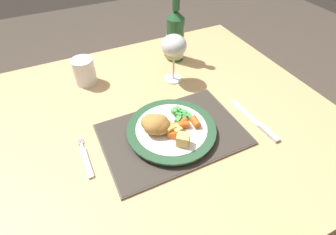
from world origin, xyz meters
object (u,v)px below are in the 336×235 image
(dining_table, at_px, (147,145))
(drinking_cup, at_px, (84,71))
(bottle, at_px, (175,36))
(table_knife, at_px, (258,123))
(fork, at_px, (86,160))
(dinner_plate, at_px, (171,130))
(wine_glass, at_px, (174,48))

(dining_table, height_order, drinking_cup, drinking_cup)
(bottle, bearing_deg, drinking_cup, -178.51)
(table_knife, height_order, bottle, bottle)
(fork, relative_size, drinking_cup, 1.57)
(dining_table, bearing_deg, drinking_cup, 111.63)
(table_knife, bearing_deg, bottle, 97.14)
(fork, height_order, table_knife, table_knife)
(drinking_cup, bearing_deg, table_knife, -46.38)
(dinner_plate, distance_m, fork, 0.23)
(fork, bearing_deg, dining_table, 18.35)
(dining_table, distance_m, wine_glass, 0.32)
(dining_table, bearing_deg, bottle, 49.80)
(fork, bearing_deg, wine_glass, 31.79)
(bottle, bearing_deg, table_knife, -82.86)
(bottle, distance_m, drinking_cup, 0.34)
(fork, xyz_separation_m, wine_glass, (0.35, 0.22, 0.12))
(fork, distance_m, bottle, 0.54)
(bottle, relative_size, drinking_cup, 2.86)
(table_knife, relative_size, drinking_cup, 2.20)
(dining_table, xyz_separation_m, wine_glass, (0.17, 0.16, 0.22))
(table_knife, relative_size, bottle, 0.77)
(bottle, bearing_deg, fork, -141.05)
(dinner_plate, xyz_separation_m, wine_glass, (0.12, 0.23, 0.10))
(fork, height_order, bottle, bottle)
(dining_table, relative_size, dinner_plate, 4.64)
(dinner_plate, height_order, bottle, bottle)
(dinner_plate, bearing_deg, table_knife, -16.55)
(drinking_cup, bearing_deg, bottle, 1.49)
(fork, xyz_separation_m, bottle, (0.42, 0.34, 0.09))
(dinner_plate, bearing_deg, fork, 176.97)
(drinking_cup, bearing_deg, wine_glass, -22.08)
(fork, xyz_separation_m, table_knife, (0.47, -0.08, 0.00))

